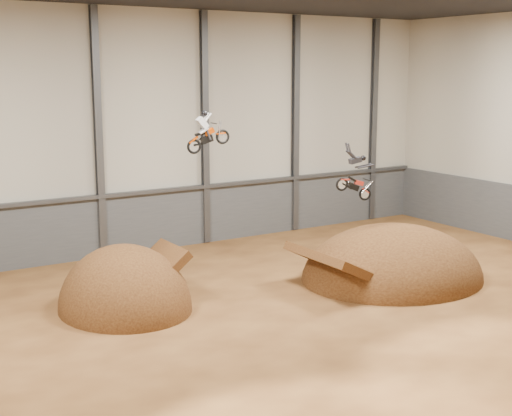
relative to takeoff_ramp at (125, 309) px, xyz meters
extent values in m
plane|color=#533016|center=(5.65, -5.71, 0.00)|extent=(40.00, 40.00, 0.00)
cube|color=beige|center=(5.65, 9.29, 7.00)|extent=(40.00, 0.10, 14.00)
cube|color=#4E5155|center=(5.65, 9.19, 1.75)|extent=(39.80, 0.18, 3.50)
cube|color=#47494F|center=(5.65, 9.04, 3.55)|extent=(39.80, 0.35, 0.20)
cube|color=#47494F|center=(2.32, 9.09, 7.00)|extent=(0.40, 0.36, 13.90)
cube|color=#47494F|center=(8.98, 9.09, 7.00)|extent=(0.40, 0.36, 13.90)
cube|color=#47494F|center=(15.65, 9.09, 7.00)|extent=(0.40, 0.36, 13.90)
cube|color=#47494F|center=(22.32, 9.09, 7.00)|extent=(0.40, 0.36, 13.90)
ellipsoid|color=#3A200E|center=(0.00, 0.00, 0.00)|extent=(5.81, 6.70, 5.81)
ellipsoid|color=#3A200E|center=(13.39, -2.84, 0.00)|extent=(9.66, 8.54, 5.57)
camera|label=1|loc=(-11.23, -28.94, 10.52)|focal=50.00mm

